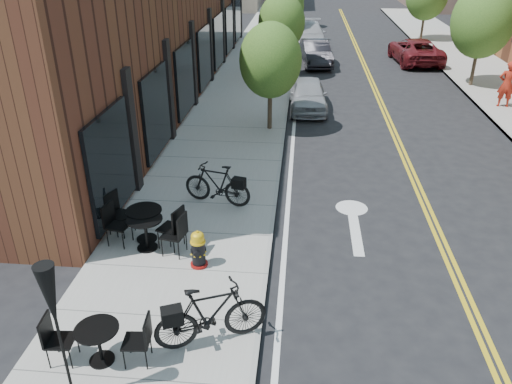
{
  "coord_description": "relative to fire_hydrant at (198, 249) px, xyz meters",
  "views": [
    {
      "loc": [
        0.55,
        -8.56,
        6.44
      ],
      "look_at": [
        -0.45,
        2.04,
        1.0
      ],
      "focal_mm": 35.0,
      "sensor_mm": 36.0,
      "label": 1
    }
  ],
  "objects": [
    {
      "name": "sidewalk_near",
      "position": [
        -0.49,
        9.83,
        -0.47
      ],
      "size": [
        4.0,
        70.0,
        0.12
      ],
      "primitive_type": "cube",
      "color": "#9E9B93",
      "rests_on": "ground"
    },
    {
      "name": "building_near",
      "position": [
        -4.99,
        13.83,
        2.97
      ],
      "size": [
        5.0,
        28.0,
        7.0
      ],
      "primitive_type": "cube",
      "color": "#4E2519",
      "rests_on": "ground"
    },
    {
      "name": "fire_hydrant",
      "position": [
        0.0,
        0.0,
        0.0
      ],
      "size": [
        0.5,
        0.5,
        0.86
      ],
      "rotation": [
        0.0,
        0.0,
        0.43
      ],
      "color": "maroon",
      "rests_on": "sidewalk_near"
    },
    {
      "name": "tree_near_a",
      "position": [
        0.91,
        8.83,
        2.08
      ],
      "size": [
        2.2,
        2.2,
        3.81
      ],
      "color": "#382B1E",
      "rests_on": "sidewalk_near"
    },
    {
      "name": "pedestrian",
      "position": [
        10.44,
        12.43,
        0.52
      ],
      "size": [
        0.72,
        0.51,
        1.87
      ],
      "primitive_type": "imported",
      "rotation": [
        0.0,
        0.0,
        3.05
      ],
      "color": "#A62616",
      "rests_on": "sidewalk_far"
    },
    {
      "name": "bistro_set_b",
      "position": [
        -1.3,
        0.55,
        0.1
      ],
      "size": [
        1.91,
        0.95,
        1.0
      ],
      "rotation": [
        0.0,
        0.0,
        -0.21
      ],
      "color": "black",
      "rests_on": "sidewalk_near"
    },
    {
      "name": "patio_umbrella",
      "position": [
        -1.25,
        -3.62,
        1.36
      ],
      "size": [
        0.4,
        0.4,
        2.47
      ],
      "color": "black",
      "rests_on": "sidewalk_near"
    },
    {
      "name": "ground",
      "position": [
        1.51,
        -0.17,
        -0.53
      ],
      "size": [
        120.0,
        120.0,
        0.0
      ],
      "primitive_type": "plane",
      "color": "black",
      "rests_on": "ground"
    },
    {
      "name": "tree_near_c",
      "position": [
        0.91,
        24.83,
        2.0
      ],
      "size": [
        2.1,
        2.1,
        3.67
      ],
      "color": "#382B1E",
      "rests_on": "sidewalk_near"
    },
    {
      "name": "tree_near_b",
      "position": [
        0.91,
        16.83,
        2.19
      ],
      "size": [
        2.3,
        2.3,
        3.98
      ],
      "color": "#382B1E",
      "rests_on": "sidewalk_near"
    },
    {
      "name": "parked_car_b",
      "position": [
        2.72,
        19.83,
        0.15
      ],
      "size": [
        1.97,
        4.26,
        1.35
      ],
      "primitive_type": "imported",
      "rotation": [
        0.0,
        0.0,
        0.14
      ],
      "color": "black",
      "rests_on": "ground"
    },
    {
      "name": "parked_car_c",
      "position": [
        2.31,
        25.03,
        0.24
      ],
      "size": [
        2.34,
        5.37,
        1.54
      ],
      "primitive_type": "imported",
      "rotation": [
        0.0,
        0.0,
        0.03
      ],
      "color": "#AFAFB4",
      "rests_on": "ground"
    },
    {
      "name": "tree_far_b",
      "position": [
        10.11,
        15.83,
        2.53
      ],
      "size": [
        2.8,
        2.8,
        4.62
      ],
      "color": "#382B1E",
      "rests_on": "sidewalk_far"
    },
    {
      "name": "bistro_set_c",
      "position": [
        -1.43,
        0.91,
        0.11
      ],
      "size": [
        1.94,
        1.11,
        1.03
      ],
      "rotation": [
        0.0,
        0.0,
        -0.35
      ],
      "color": "black",
      "rests_on": "sidewalk_near"
    },
    {
      "name": "bicycle_right",
      "position": [
        0.67,
        -2.22,
        0.19
      ],
      "size": [
        2.04,
        1.28,
        1.19
      ],
      "primitive_type": "imported",
      "rotation": [
        0.0,
        0.0,
        1.97
      ],
      "color": "black",
      "rests_on": "sidewalk_near"
    },
    {
      "name": "parked_car_far",
      "position": [
        8.39,
        20.96,
        0.16
      ],
      "size": [
        2.67,
        5.13,
        1.38
      ],
      "primitive_type": "imported",
      "rotation": [
        0.0,
        0.0,
        3.22
      ],
      "color": "maroon",
      "rests_on": "ground"
    },
    {
      "name": "bistro_set_a",
      "position": [
        -1.09,
        -2.84,
        0.05
      ],
      "size": [
        1.7,
        0.78,
        0.91
      ],
      "rotation": [
        0.0,
        0.0,
        0.08
      ],
      "color": "black",
      "rests_on": "sidewalk_near"
    },
    {
      "name": "bicycle_left",
      "position": [
        -0.06,
        2.84,
        0.15
      ],
      "size": [
        1.93,
        0.99,
        1.12
      ],
      "primitive_type": "imported",
      "rotation": [
        0.0,
        0.0,
        -1.83
      ],
      "color": "black",
      "rests_on": "sidewalk_near"
    },
    {
      "name": "parked_car_a",
      "position": [
        2.31,
        11.61,
        0.11
      ],
      "size": [
        1.66,
        3.79,
        1.27
      ],
      "primitive_type": "imported",
      "rotation": [
        0.0,
        0.0,
        0.04
      ],
      "color": "#9D9FA5",
      "rests_on": "ground"
    }
  ]
}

